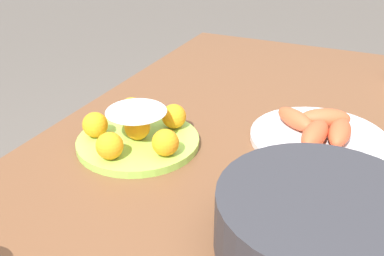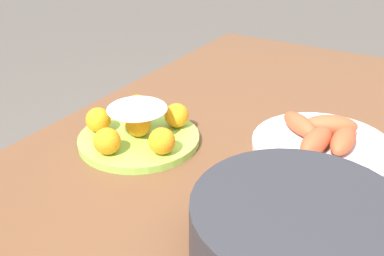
{
  "view_description": "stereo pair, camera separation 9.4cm",
  "coord_description": "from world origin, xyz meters",
  "px_view_note": "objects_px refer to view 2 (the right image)",
  "views": [
    {
      "loc": [
        0.81,
        0.25,
        1.22
      ],
      "look_at": [
        0.05,
        -0.1,
        0.78
      ],
      "focal_mm": 42.0,
      "sensor_mm": 36.0,
      "label": 1
    },
    {
      "loc": [
        0.77,
        0.33,
        1.22
      ],
      "look_at": [
        0.05,
        -0.1,
        0.78
      ],
      "focal_mm": 42.0,
      "sensor_mm": 36.0,
      "label": 2
    }
  ],
  "objects_px": {
    "dining_table": "(244,182)",
    "cake_plate": "(138,129)",
    "seafood_platter": "(323,140)",
    "serving_bowl": "(298,231)"
  },
  "relations": [
    {
      "from": "dining_table",
      "to": "cake_plate",
      "type": "relative_size",
      "value": 5.89
    },
    {
      "from": "dining_table",
      "to": "cake_plate",
      "type": "distance_m",
      "value": 0.26
    },
    {
      "from": "cake_plate",
      "to": "seafood_platter",
      "type": "relative_size",
      "value": 0.88
    },
    {
      "from": "dining_table",
      "to": "seafood_platter",
      "type": "height_order",
      "value": "seafood_platter"
    },
    {
      "from": "dining_table",
      "to": "seafood_platter",
      "type": "distance_m",
      "value": 0.19
    },
    {
      "from": "seafood_platter",
      "to": "cake_plate",
      "type": "bearing_deg",
      "value": -62.79
    },
    {
      "from": "serving_bowl",
      "to": "seafood_platter",
      "type": "xyz_separation_m",
      "value": [
        -0.34,
        -0.06,
        -0.03
      ]
    },
    {
      "from": "cake_plate",
      "to": "serving_bowl",
      "type": "distance_m",
      "value": 0.44
    },
    {
      "from": "cake_plate",
      "to": "seafood_platter",
      "type": "xyz_separation_m",
      "value": [
        -0.18,
        0.35,
        -0.01
      ]
    },
    {
      "from": "dining_table",
      "to": "cake_plate",
      "type": "height_order",
      "value": "cake_plate"
    }
  ]
}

